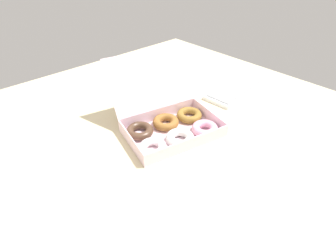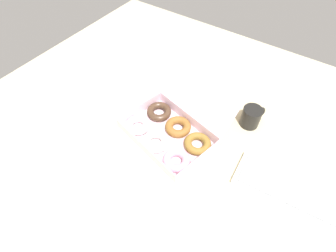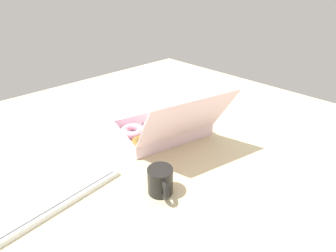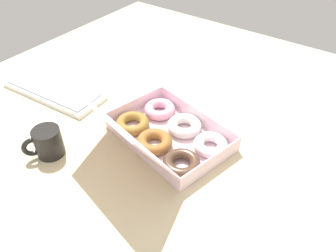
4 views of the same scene
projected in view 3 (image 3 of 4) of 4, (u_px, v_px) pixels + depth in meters
The scene contains 4 objects.
ground_plane at pixel (165, 134), 118.84cm from camera, with size 180.00×180.00×2.00cm, color beige.
donut_box at pixel (164, 129), 113.83cm from camera, with size 44.47×45.63×26.59cm.
keyboard at pixel (55, 193), 83.10cm from camera, with size 40.97×17.67×2.20cm.
coffee_mug at pixel (161, 181), 82.77cm from camera, with size 8.26×11.23×9.01cm.
Camera 3 is at (69.61, 74.42, 60.27)cm, focal length 28.00 mm.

